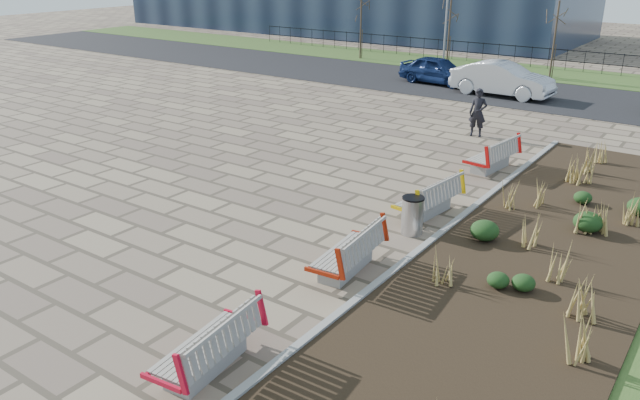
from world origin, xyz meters
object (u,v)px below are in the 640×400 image
Objects in this scene: pedestrian at (478,113)px; car_silver at (502,79)px; bench_b at (346,250)px; litter_bin at (412,216)px; bench_a at (205,343)px; bench_c at (427,196)px; car_blue at (438,70)px; bench_d at (491,154)px; lamp_west at (447,15)px.

pedestrian reaches higher than car_silver.
pedestrian is at bearing 93.81° from bench_b.
bench_a is at bearing -92.09° from litter_bin.
bench_c is 15.58m from car_silver.
bench_b is at bearing -153.86° from car_blue.
bench_b reaches higher than litter_bin.
bench_d is 18.48m from lamp_west.
bench_a is at bearing -168.72° from car_silver.
bench_d is (0.00, 4.42, 0.00)m from bench_c.
bench_a is 7.94m from bench_c.
pedestrian is 0.29× the size of lamp_west.
car_silver reaches higher than bench_b.
lamp_west reaches higher than car_blue.
bench_c is at bearing -164.23° from car_silver.
lamp_west reaches higher than bench_d.
bench_a is at bearing -83.16° from bench_c.
bench_d is 2.31× the size of litter_bin.
lamp_west reaches higher than pedestrian.
bench_c is (0.00, 3.81, 0.00)m from bench_b.
pedestrian reaches higher than car_blue.
car_silver is at bearing -98.20° from car_blue.
bench_a is 15.89m from pedestrian.
car_blue is 3.87m from car_silver.
lamp_west reaches higher than bench_b.
car_silver is at bearing 92.91° from pedestrian.
lamp_west is at bearing 101.25° from bench_a.
pedestrian is (-1.85, 11.65, 0.38)m from bench_b.
bench_d is at bearing -72.04° from pedestrian.
car_blue reaches higher than bench_c.
litter_bin is at bearing -87.55° from pedestrian.
car_silver is (-3.60, 23.09, 0.30)m from bench_a.
pedestrian is at bearing 125.85° from bench_d.
pedestrian is at bearing 110.14° from bench_c.
car_silver reaches higher than bench_a.
bench_d is 1.20× the size of pedestrian.
bench_c is 1.00× the size of bench_d.
bench_d is 0.52× the size of car_blue.
car_blue is 5.13m from lamp_west.
car_silver is at bearing 110.19° from bench_c.
litter_bin is 0.23× the size of car_blue.
bench_d is (0.00, 12.36, 0.00)m from bench_a.
lamp_west is at bearing 113.13° from litter_bin.
bench_d is 0.35× the size of lamp_west.
pedestrian is 7.53m from car_silver.
lamp_west is (-9.00, 24.17, 2.54)m from bench_b.
car_blue is (-7.35, 11.68, 0.21)m from bench_d.
bench_b is at bearing -69.58° from lamp_west.
car_blue reaches higher than bench_a.
bench_c is (0.00, 7.94, 0.00)m from bench_a.
car_blue reaches higher than bench_b.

